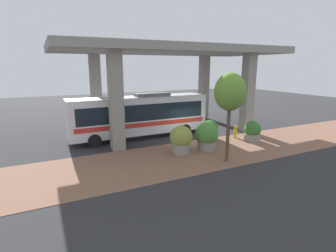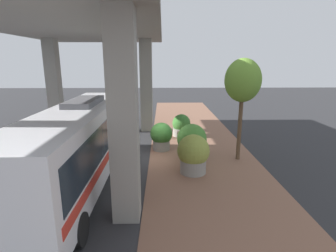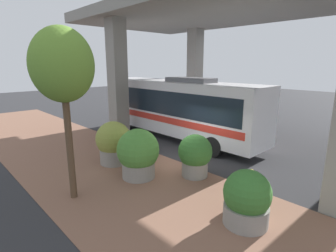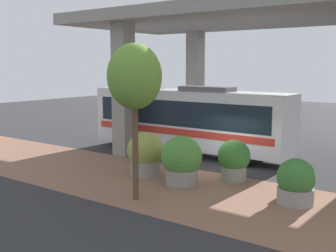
% 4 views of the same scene
% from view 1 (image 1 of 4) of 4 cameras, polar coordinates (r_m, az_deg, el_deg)
% --- Properties ---
extents(ground_plane, '(80.00, 80.00, 0.00)m').
position_cam_1_polar(ground_plane, '(21.22, 5.32, -3.21)').
color(ground_plane, '#2D2D30').
rests_on(ground_plane, ground).
extents(sidewalk_strip, '(6.00, 40.00, 0.02)m').
position_cam_1_polar(sidewalk_strip, '(18.84, 10.08, -5.43)').
color(sidewalk_strip, '#845B47').
rests_on(sidewalk_strip, ground).
extents(overpass, '(9.40, 19.93, 7.56)m').
position_cam_1_polar(overpass, '(23.89, 0.51, 14.75)').
color(overpass, gray).
rests_on(overpass, ground).
extents(bus, '(2.53, 11.38, 3.67)m').
position_cam_1_polar(bus, '(21.82, -6.16, 2.59)').
color(bus, silver).
rests_on(bus, ground).
extents(fire_hydrant, '(0.48, 0.23, 1.09)m').
position_cam_1_polar(fire_hydrant, '(22.56, 14.47, -1.14)').
color(fire_hydrant, gold).
rests_on(fire_hydrant, ground).
extents(planter_front, '(1.66, 1.66, 1.98)m').
position_cam_1_polar(planter_front, '(18.89, 8.40, -2.22)').
color(planter_front, gray).
rests_on(planter_front, ground).
extents(planter_middle, '(1.57, 1.57, 1.94)m').
position_cam_1_polar(planter_middle, '(18.00, 2.88, -2.92)').
color(planter_middle, gray).
rests_on(planter_middle, ground).
extents(planter_back, '(1.36, 1.36, 1.72)m').
position_cam_1_polar(planter_back, '(21.08, 9.04, -0.93)').
color(planter_back, gray).
rests_on(planter_back, ground).
extents(planter_extra, '(1.32, 1.32, 1.61)m').
position_cam_1_polar(planter_extra, '(21.99, 17.90, -1.15)').
color(planter_extra, gray).
rests_on(planter_extra, ground).
extents(street_tree_near, '(1.90, 1.90, 5.52)m').
position_cam_1_polar(street_tree_near, '(16.13, 13.36, 7.07)').
color(street_tree_near, brown).
rests_on(street_tree_near, ground).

